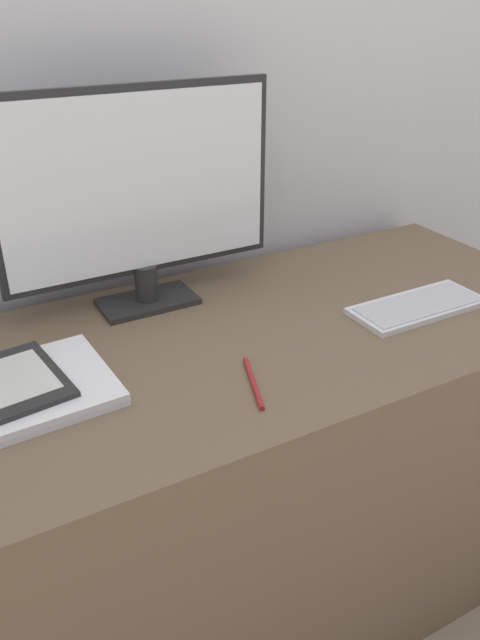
{
  "coord_description": "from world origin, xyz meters",
  "views": [
    {
      "loc": [
        -0.45,
        -0.71,
        1.31
      ],
      "look_at": [
        0.03,
        0.14,
        0.79
      ],
      "focal_mm": 35.0,
      "sensor_mm": 36.0,
      "label": 1
    }
  ],
  "objects_px": {
    "monitor": "(139,194)",
    "laptop": "(11,395)",
    "pen": "(253,383)",
    "ereader": "(16,380)",
    "keyboard": "(418,306)"
  },
  "relations": [
    {
      "from": "keyboard",
      "to": "laptop",
      "type": "height_order",
      "value": "laptop"
    },
    {
      "from": "monitor",
      "to": "ereader",
      "type": "relative_size",
      "value": 2.63
    },
    {
      "from": "monitor",
      "to": "ereader",
      "type": "bearing_deg",
      "value": -146.19
    },
    {
      "from": "keyboard",
      "to": "ereader",
      "type": "bearing_deg",
      "value": 173.43
    },
    {
      "from": "laptop",
      "to": "monitor",
      "type": "bearing_deg",
      "value": 34.65
    },
    {
      "from": "laptop",
      "to": "pen",
      "type": "bearing_deg",
      "value": -22.56
    },
    {
      "from": "monitor",
      "to": "laptop",
      "type": "distance_m",
      "value": 0.44
    },
    {
      "from": "monitor",
      "to": "laptop",
      "type": "xyz_separation_m",
      "value": [
        -0.32,
        -0.22,
        -0.22
      ]
    },
    {
      "from": "keyboard",
      "to": "ereader",
      "type": "relative_size",
      "value": 1.37
    },
    {
      "from": "monitor",
      "to": "laptop",
      "type": "bearing_deg",
      "value": -145.35
    },
    {
      "from": "keyboard",
      "to": "monitor",
      "type": "bearing_deg",
      "value": 148.22
    },
    {
      "from": "pen",
      "to": "ereader",
      "type": "bearing_deg",
      "value": 154.67
    },
    {
      "from": "laptop",
      "to": "pen",
      "type": "height_order",
      "value": "laptop"
    },
    {
      "from": "ereader",
      "to": "pen",
      "type": "xyz_separation_m",
      "value": [
        0.34,
        -0.16,
        -0.02
      ]
    },
    {
      "from": "pen",
      "to": "laptop",
      "type": "bearing_deg",
      "value": 157.44
    }
  ]
}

